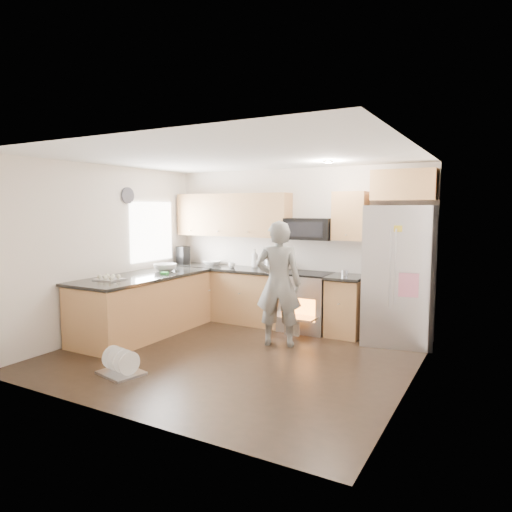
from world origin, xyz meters
The scene contains 8 objects.
ground centered at (0.00, 0.00, 0.00)m, with size 4.50×4.50×0.00m, color black.
room_shell centered at (-0.04, 0.02, 1.67)m, with size 4.54×4.04×2.62m.
back_cabinet_run centered at (-0.59, 1.75, 0.96)m, with size 4.45×0.64×2.50m.
peninsula centered at (-1.75, 0.25, 0.46)m, with size 0.96×2.36×1.04m.
stove_range centered at (0.35, 1.69, 0.68)m, with size 0.76×0.97×1.79m.
refrigerator centered at (1.77, 1.70, 0.99)m, with size 1.09×0.91×1.99m.
person centered at (0.32, 0.74, 0.89)m, with size 0.65×0.43×1.78m, color gray.
dish_rack centered at (-0.79, -1.19, 0.08)m, with size 0.57×0.50×0.31m.
Camera 1 is at (3.12, -4.97, 1.95)m, focal length 32.00 mm.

